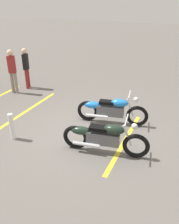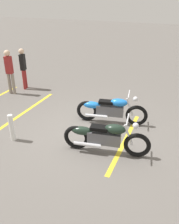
{
  "view_description": "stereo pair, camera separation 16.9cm",
  "coord_description": "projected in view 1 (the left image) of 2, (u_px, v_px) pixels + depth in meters",
  "views": [
    {
      "loc": [
        -2.58,
        5.59,
        3.7
      ],
      "look_at": [
        0.05,
        0.0,
        0.65
      ],
      "focal_mm": 38.62,
      "sensor_mm": 36.0,
      "label": 1
    },
    {
      "loc": [
        -2.42,
        5.66,
        3.7
      ],
      "look_at": [
        0.05,
        0.0,
        0.65
      ],
      "focal_mm": 38.62,
      "sensor_mm": 36.0,
      "label": 2
    }
  ],
  "objects": [
    {
      "name": "bystander_near_row",
      "position": [
        26.0,
        66.0,
        10.09
      ],
      "size": [
        0.25,
        0.28,
        1.71
      ],
      "rotation": [
        0.0,
        0.0,
        0.29
      ],
      "color": "maroon",
      "rests_on": "ground"
    },
    {
      "name": "parking_stripe_near",
      "position": [
        125.0,
        141.0,
        6.7
      ],
      "size": [
        0.19,
        3.2,
        0.01
      ],
      "primitive_type": "cube",
      "rotation": [
        0.0,
        0.0,
        1.59
      ],
      "color": "yellow",
      "rests_on": "ground"
    },
    {
      "name": "motorcycle_dark_foreground",
      "position": [
        103.0,
        137.0,
        6.04
      ],
      "size": [
        2.21,
        0.72,
        1.04
      ],
      "rotation": [
        0.0,
        0.0,
        3.32
      ],
      "color": "black",
      "rests_on": "ground"
    },
    {
      "name": "ground_plane",
      "position": [
        91.0,
        132.0,
        7.16
      ],
      "size": [
        60.0,
        60.0,
        0.0
      ],
      "primitive_type": "plane",
      "color": "#66605B"
    },
    {
      "name": "motorcycle_bright_foreground",
      "position": [
        110.0,
        110.0,
        7.46
      ],
      "size": [
        2.21,
        0.74,
        1.04
      ],
      "rotation": [
        0.0,
        0.0,
        3.34
      ],
      "color": "black",
      "rests_on": "ground"
    },
    {
      "name": "parking_stripe_mid",
      "position": [
        30.0,
        109.0,
        8.57
      ],
      "size": [
        0.19,
        3.2,
        0.01
      ],
      "primitive_type": "cube",
      "rotation": [
        0.0,
        0.0,
        1.59
      ],
      "color": "yellow",
      "rests_on": "ground"
    },
    {
      "name": "bystander_secondary",
      "position": [
        12.0,
        69.0,
        9.55
      ],
      "size": [
        0.3,
        0.23,
        1.77
      ],
      "rotation": [
        0.0,
        0.0,
        1.73
      ],
      "color": "gray",
      "rests_on": "ground"
    },
    {
      "name": "bollard_post",
      "position": [
        12.0,
        127.0,
        6.65
      ],
      "size": [
        0.14,
        0.14,
        0.78
      ],
      "primitive_type": "cylinder",
      "color": "white",
      "rests_on": "ground"
    }
  ]
}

